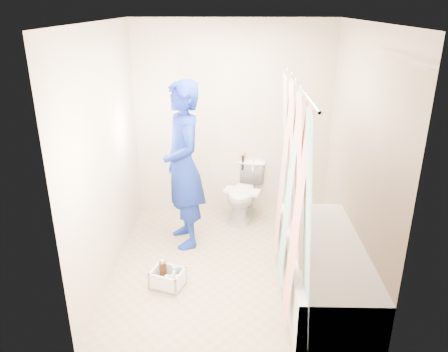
{
  "coord_description": "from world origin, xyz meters",
  "views": [
    {
      "loc": [
        0.02,
        -3.9,
        2.55
      ],
      "look_at": [
        -0.08,
        0.25,
        0.9
      ],
      "focal_mm": 35.0,
      "sensor_mm": 36.0,
      "label": 1
    }
  ],
  "objects_px": {
    "bathtub": "(322,267)",
    "plumber": "(183,166)",
    "cleaning_caddy": "(169,279)",
    "toilet": "(244,192)"
  },
  "relations": [
    {
      "from": "bathtub",
      "to": "toilet",
      "type": "distance_m",
      "value": 1.66
    },
    {
      "from": "plumber",
      "to": "cleaning_caddy",
      "type": "height_order",
      "value": "plumber"
    },
    {
      "from": "plumber",
      "to": "cleaning_caddy",
      "type": "distance_m",
      "value": 1.21
    },
    {
      "from": "bathtub",
      "to": "cleaning_caddy",
      "type": "distance_m",
      "value": 1.46
    },
    {
      "from": "toilet",
      "to": "plumber",
      "type": "height_order",
      "value": "plumber"
    },
    {
      "from": "plumber",
      "to": "cleaning_caddy",
      "type": "xyz_separation_m",
      "value": [
        -0.07,
        -0.87,
        -0.84
      ]
    },
    {
      "from": "bathtub",
      "to": "plumber",
      "type": "relative_size",
      "value": 0.95
    },
    {
      "from": "bathtub",
      "to": "plumber",
      "type": "bearing_deg",
      "value": 146.72
    },
    {
      "from": "bathtub",
      "to": "cleaning_caddy",
      "type": "bearing_deg",
      "value": 178.87
    },
    {
      "from": "toilet",
      "to": "plumber",
      "type": "xyz_separation_m",
      "value": [
        -0.68,
        -0.6,
        0.57
      ]
    }
  ]
}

